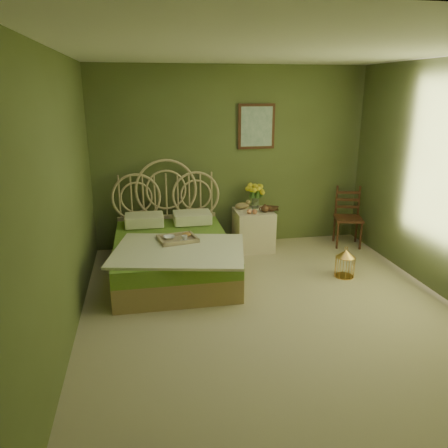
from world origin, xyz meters
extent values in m
plane|color=tan|center=(0.00, 0.00, 0.00)|extent=(4.50, 4.50, 0.00)
plane|color=silver|center=(0.00, 0.00, 2.60)|extent=(4.50, 4.50, 0.00)
plane|color=#576535|center=(0.00, 2.25, 1.30)|extent=(4.00, 0.00, 4.00)
plane|color=#576535|center=(-2.00, 0.00, 1.30)|extent=(0.00, 4.50, 4.50)
cube|color=#39220F|center=(0.36, 2.23, 1.75)|extent=(0.54, 0.03, 0.64)
cube|color=#B3C0B0|center=(0.36, 2.21, 1.75)|extent=(0.46, 0.01, 0.56)
cube|color=#A18650|center=(-0.97, 1.16, 0.14)|extent=(1.41, 1.88, 0.28)
cube|color=olive|center=(-0.97, 1.16, 0.38)|extent=(1.41, 1.88, 0.19)
cube|color=white|center=(-0.92, 0.74, 0.49)|extent=(1.68, 1.41, 0.03)
cube|color=white|center=(-1.30, 1.82, 0.55)|extent=(0.52, 0.38, 0.15)
cube|color=white|center=(-0.64, 1.82, 0.55)|extent=(0.52, 0.38, 0.15)
cube|color=#C9B086|center=(-0.91, 1.04, 0.49)|extent=(0.51, 0.43, 0.04)
ellipsoid|color=#B77A38|center=(-0.79, 1.13, 0.54)|extent=(0.12, 0.07, 0.05)
cube|color=#F1E0C4|center=(0.26, 1.89, 0.29)|extent=(0.54, 0.54, 0.59)
cylinder|color=silver|center=(0.32, 2.02, 0.68)|extent=(0.10, 0.10, 0.18)
ellipsoid|color=#A18650|center=(0.11, 2.00, 0.64)|extent=(0.21, 0.11, 0.10)
sphere|color=#D07D51|center=(0.16, 1.73, 0.62)|extent=(0.07, 0.07, 0.07)
sphere|color=#D07D51|center=(0.23, 1.71, 0.62)|extent=(0.07, 0.07, 0.07)
cube|color=#39220F|center=(1.70, 1.79, 0.42)|extent=(0.48, 0.48, 0.04)
cylinder|color=#39220F|center=(1.53, 1.63, 0.21)|extent=(0.03, 0.03, 0.42)
cylinder|color=#39220F|center=(1.86, 1.63, 0.21)|extent=(0.03, 0.03, 0.42)
cylinder|color=#39220F|center=(1.53, 1.96, 0.21)|extent=(0.03, 0.03, 0.42)
cylinder|color=#39220F|center=(1.86, 1.96, 0.21)|extent=(0.03, 0.03, 0.42)
cube|color=#39220F|center=(1.70, 1.96, 0.65)|extent=(0.33, 0.13, 0.46)
cylinder|color=gold|center=(1.15, 0.71, 0.01)|extent=(0.24, 0.24, 0.01)
cylinder|color=gold|center=(1.15, 0.71, 0.13)|extent=(0.24, 0.24, 0.26)
cone|color=gold|center=(1.15, 0.71, 0.31)|extent=(0.24, 0.24, 0.09)
imported|color=#381E0F|center=(0.44, 1.91, 0.60)|extent=(0.18, 0.24, 0.02)
imported|color=#472819|center=(0.44, 1.91, 0.62)|extent=(0.27, 0.29, 0.02)
imported|color=white|center=(-1.01, 1.09, 0.53)|extent=(0.14, 0.14, 0.03)
imported|color=white|center=(-0.83, 0.98, 0.54)|extent=(0.07, 0.07, 0.07)
camera|label=1|loc=(-1.28, -3.99, 2.26)|focal=35.00mm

